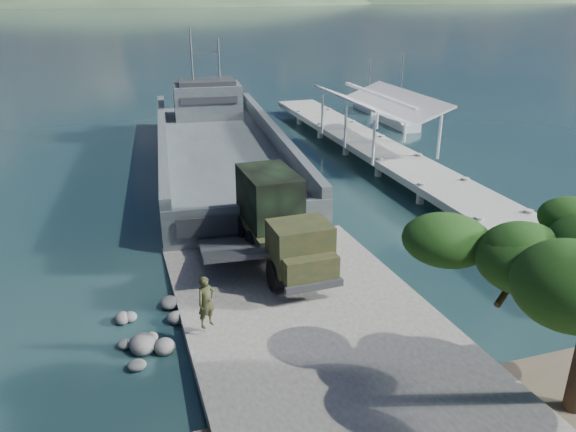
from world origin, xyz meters
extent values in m
plane|color=#1C3E43|center=(0.00, 0.00, 0.00)|extent=(1400.00, 1400.00, 0.00)
cube|color=slate|center=(0.00, -1.00, 0.25)|extent=(10.00, 18.00, 0.50)
cube|color=gray|center=(13.00, 18.00, 1.00)|extent=(4.00, 44.00, 0.50)
cube|color=#434C4F|center=(0.91, 22.07, 0.45)|extent=(11.75, 30.80, 2.51)
cube|color=#434C4F|center=(-3.28, 22.45, 2.31)|extent=(3.36, 30.02, 1.30)
cube|color=#434C4F|center=(5.11, 21.68, 2.31)|extent=(3.36, 30.02, 1.30)
cube|color=#434C4F|center=(-0.46, 7.18, 1.00)|extent=(9.03, 1.23, 2.61)
cube|color=#434C4F|center=(1.83, 32.05, 3.21)|extent=(6.36, 4.55, 3.01)
cube|color=#2E3134|center=(1.83, 32.05, 4.92)|extent=(5.29, 3.66, 0.40)
cylinder|color=gray|center=(0.64, 32.16, 7.22)|extent=(0.16, 0.16, 5.02)
cylinder|color=gray|center=(3.03, 31.94, 6.72)|extent=(0.16, 0.16, 4.01)
cylinder|color=black|center=(-0.75, 1.35, 1.16)|extent=(0.50, 1.33, 1.32)
cylinder|color=black|center=(1.59, 1.42, 1.16)|extent=(0.50, 1.33, 1.32)
cylinder|color=black|center=(-0.85, 4.80, 1.16)|extent=(0.50, 1.33, 1.32)
cylinder|color=black|center=(1.48, 4.87, 1.16)|extent=(0.50, 1.33, 1.32)
cylinder|color=black|center=(-0.91, 6.83, 1.16)|extent=(0.50, 1.33, 1.32)
cylinder|color=black|center=(1.42, 6.90, 1.16)|extent=(0.50, 1.33, 1.32)
cube|color=black|center=(0.34, 4.23, 1.31)|extent=(2.47, 7.78, 0.25)
cube|color=#23331C|center=(0.42, 1.49, 2.38)|extent=(2.60, 2.11, 2.03)
cube|color=#23331C|center=(0.45, 0.27, 1.87)|extent=(2.36, 0.98, 1.02)
cube|color=#23331C|center=(0.29, 5.65, 1.67)|extent=(2.68, 4.75, 0.36)
cube|color=black|center=(0.29, 5.85, 3.14)|extent=(2.55, 3.93, 2.54)
cube|color=#2E3134|center=(0.47, -0.24, 1.26)|extent=(2.55, 0.33, 0.30)
imported|color=#23331C|center=(-4.17, -1.23, 1.52)|extent=(0.89, 0.78, 2.04)
cube|color=white|center=(20.45, 29.94, 0.27)|extent=(1.75, 5.93, 0.97)
cube|color=white|center=(20.45, 28.86, 0.92)|extent=(1.51, 1.73, 0.65)
cylinder|color=gray|center=(20.45, 29.94, 3.77)|extent=(0.11, 0.11, 6.46)
cube|color=white|center=(20.87, 37.99, 0.22)|extent=(1.44, 4.90, 0.80)
cube|color=white|center=(20.87, 37.10, 0.76)|extent=(1.25, 1.43, 0.53)
cylinder|color=gray|center=(20.87, 37.99, 3.12)|extent=(0.09, 0.09, 5.34)
ellipsoid|color=#1E3F11|center=(2.78, -5.69, 5.42)|extent=(2.71, 2.71, 1.55)
camera|label=1|loc=(-6.74, -19.35, 12.63)|focal=35.00mm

